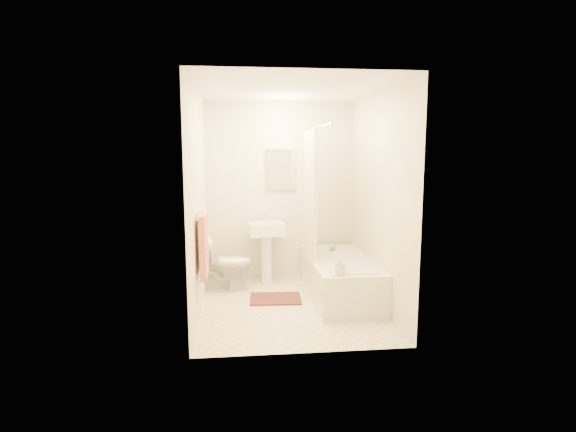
{
  "coord_description": "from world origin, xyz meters",
  "views": [
    {
      "loc": [
        -0.56,
        -4.86,
        1.75
      ],
      "look_at": [
        0.0,
        0.25,
        1.0
      ],
      "focal_mm": 28.0,
      "sensor_mm": 36.0,
      "label": 1
    }
  ],
  "objects": [
    {
      "name": "towel",
      "position": [
        -0.93,
        -0.25,
        0.78
      ],
      "size": [
        0.06,
        0.45,
        0.66
      ],
      "primitive_type": "cube",
      "color": "#CC7266",
      "rests_on": "towel_bar"
    },
    {
      "name": "toilet_paper",
      "position": [
        -0.93,
        0.12,
        0.7
      ],
      "size": [
        0.11,
        0.12,
        0.12
      ],
      "primitive_type": "cylinder",
      "rotation": [
        0.0,
        1.57,
        0.0
      ],
      "color": "white",
      "rests_on": "wall_left"
    },
    {
      "name": "shower_curtain",
      "position": [
        0.3,
        0.5,
        1.22
      ],
      "size": [
        0.04,
        0.8,
        1.55
      ],
      "primitive_type": "cube",
      "color": "silver",
      "rests_on": "curtain_rod"
    },
    {
      "name": "curtain_rod",
      "position": [
        0.3,
        0.1,
        2.0
      ],
      "size": [
        0.03,
        1.7,
        0.03
      ],
      "primitive_type": "cylinder",
      "rotation": [
        1.57,
        0.0,
        0.0
      ],
      "color": "silver",
      "rests_on": "wall_back"
    },
    {
      "name": "scrub_brush",
      "position": [
        0.64,
        0.76,
        0.49
      ],
      "size": [
        0.12,
        0.21,
        0.04
      ],
      "primitive_type": "cube",
      "rotation": [
        0.0,
        0.0,
        -0.3
      ],
      "color": "green",
      "rests_on": "bathtub"
    },
    {
      "name": "wall_left",
      "position": [
        -1.0,
        0.0,
        1.2
      ],
      "size": [
        0.02,
        2.4,
        2.4
      ],
      "primitive_type": "cube",
      "color": "beige",
      "rests_on": "ground"
    },
    {
      "name": "bath_mat",
      "position": [
        -0.15,
        0.25,
        0.01
      ],
      "size": [
        0.62,
        0.48,
        0.02
      ],
      "primitive_type": "cube",
      "rotation": [
        0.0,
        0.0,
        -0.05
      ],
      "color": "#4F2A22",
      "rests_on": "floor"
    },
    {
      "name": "mirror",
      "position": [
        0.0,
        1.18,
        1.5
      ],
      "size": [
        0.4,
        0.03,
        0.55
      ],
      "primitive_type": "cube",
      "color": "white",
      "rests_on": "wall_back"
    },
    {
      "name": "towel_bar",
      "position": [
        -0.96,
        -0.25,
        1.1
      ],
      "size": [
        0.02,
        0.6,
        0.02
      ],
      "primitive_type": "cylinder",
      "rotation": [
        1.57,
        0.0,
        0.0
      ],
      "color": "silver",
      "rests_on": "wall_left"
    },
    {
      "name": "ceiling",
      "position": [
        0.0,
        0.0,
        2.4
      ],
      "size": [
        2.4,
        2.4,
        0.0
      ],
      "primitive_type": "plane",
      "color": "white",
      "rests_on": "ground"
    },
    {
      "name": "wall_right",
      "position": [
        1.0,
        0.0,
        1.2
      ],
      "size": [
        0.02,
        2.4,
        2.4
      ],
      "primitive_type": "cube",
      "color": "beige",
      "rests_on": "ground"
    },
    {
      "name": "bathtub",
      "position": [
        0.64,
        0.3,
        0.23
      ],
      "size": [
        0.72,
        1.65,
        0.47
      ],
      "primitive_type": null,
      "color": "silver",
      "rests_on": "floor"
    },
    {
      "name": "floor",
      "position": [
        0.0,
        0.0,
        0.0
      ],
      "size": [
        2.4,
        2.4,
        0.0
      ],
      "primitive_type": "plane",
      "color": "beige",
      "rests_on": "ground"
    },
    {
      "name": "sink",
      "position": [
        -0.21,
        0.95,
        0.44
      ],
      "size": [
        0.48,
        0.4,
        0.89
      ],
      "primitive_type": null,
      "rotation": [
        0.0,
        0.0,
        0.08
      ],
      "color": "white",
      "rests_on": "floor"
    },
    {
      "name": "toilet",
      "position": [
        -0.75,
        0.7,
        0.33
      ],
      "size": [
        0.69,
        0.4,
        0.67
      ],
      "primitive_type": "imported",
      "rotation": [
        0.0,
        0.0,
        1.6
      ],
      "color": "white",
      "rests_on": "floor"
    },
    {
      "name": "wall_back",
      "position": [
        0.0,
        1.2,
        1.2
      ],
      "size": [
        2.0,
        0.02,
        2.4
      ],
      "primitive_type": "cube",
      "color": "beige",
      "rests_on": "ground"
    },
    {
      "name": "soap_bottle",
      "position": [
        0.47,
        -0.4,
        0.56
      ],
      "size": [
        0.09,
        0.09,
        0.2
      ],
      "primitive_type": "imported",
      "rotation": [
        0.0,
        0.0,
        0.03
      ],
      "color": "white",
      "rests_on": "bathtub"
    }
  ]
}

